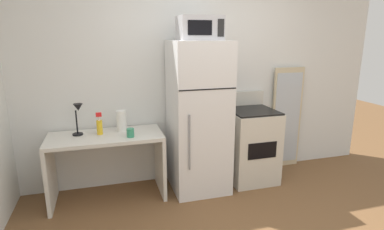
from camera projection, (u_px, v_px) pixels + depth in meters
name	position (u px, v px, depth m)	size (l,w,h in m)	color
wall_back_white	(196.00, 77.00, 3.93)	(5.00, 0.10, 2.60)	silver
desk	(107.00, 154.00, 3.48)	(1.24, 0.58, 0.75)	silver
desk_lamp	(78.00, 114.00, 3.36)	(0.14, 0.12, 0.35)	black
spray_bottle	(99.00, 126.00, 3.42)	(0.06, 0.06, 0.25)	yellow
paper_towel_roll	(122.00, 121.00, 3.53)	(0.11, 0.11, 0.24)	white
coffee_mug	(130.00, 133.00, 3.35)	(0.08, 0.08, 0.10)	#338C66
refrigerator	(199.00, 118.00, 3.64)	(0.64, 0.68, 1.76)	white
microwave	(200.00, 28.00, 3.37)	(0.46, 0.35, 0.26)	#B7B7BC
oven_range	(250.00, 144.00, 3.96)	(0.58, 0.61, 1.10)	beige
leaning_mirror	(286.00, 118.00, 4.32)	(0.44, 0.03, 1.40)	#C6B793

